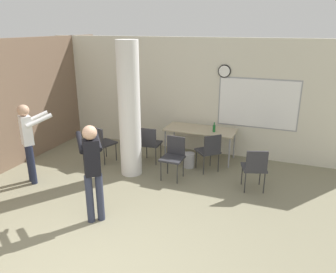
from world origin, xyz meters
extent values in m
cube|color=#7A604C|center=(-3.50, 2.50, 1.40)|extent=(0.12, 7.00, 2.80)
cube|color=beige|center=(0.00, 5.06, 1.40)|extent=(8.00, 0.12, 2.80)
cylinder|color=black|center=(0.73, 4.99, 2.05)|extent=(0.30, 0.03, 0.30)
cylinder|color=white|center=(0.73, 4.97, 2.05)|extent=(0.25, 0.01, 0.25)
cube|color=#99999E|center=(1.54, 5.00, 1.35)|extent=(1.82, 0.01, 1.16)
cube|color=white|center=(1.54, 4.99, 1.35)|extent=(1.76, 0.02, 1.10)
cylinder|color=white|center=(-0.82, 3.18, 1.40)|extent=(0.45, 0.45, 2.80)
cube|color=tan|center=(0.32, 4.52, 0.72)|extent=(1.65, 0.74, 0.03)
cylinder|color=gray|center=(-0.44, 4.22, 0.35)|extent=(0.04, 0.04, 0.71)
cylinder|color=gray|center=(1.09, 4.22, 0.35)|extent=(0.04, 0.04, 0.71)
cylinder|color=gray|center=(-0.44, 4.83, 0.35)|extent=(0.04, 0.04, 0.71)
cylinder|color=gray|center=(1.09, 4.83, 0.35)|extent=(0.04, 0.04, 0.71)
cylinder|color=#1E6B2D|center=(0.67, 4.43, 0.82)|extent=(0.06, 0.06, 0.16)
cylinder|color=#1E6B2D|center=(0.67, 4.43, 0.93)|extent=(0.03, 0.03, 0.07)
cylinder|color=#B2B2B7|center=(0.24, 3.94, 0.16)|extent=(0.27, 0.27, 0.33)
cube|color=#2D2D33|center=(0.67, 3.92, 0.45)|extent=(0.62, 0.62, 0.04)
cube|color=#2D2D33|center=(0.81, 3.77, 0.67)|extent=(0.31, 0.29, 0.40)
cylinder|color=#333333|center=(0.68, 4.17, 0.21)|extent=(0.02, 0.02, 0.43)
cylinder|color=#333333|center=(0.42, 3.93, 0.21)|extent=(0.02, 0.02, 0.43)
cylinder|color=#333333|center=(0.92, 3.91, 0.21)|extent=(0.02, 0.02, 0.43)
cylinder|color=#333333|center=(0.66, 3.66, 0.21)|extent=(0.02, 0.02, 0.43)
cube|color=#2D2D33|center=(1.73, 3.38, 0.45)|extent=(0.56, 0.56, 0.04)
cube|color=#2D2D33|center=(1.79, 3.18, 0.67)|extent=(0.39, 0.15, 0.40)
cylinder|color=#333333|center=(1.84, 3.61, 0.21)|extent=(0.02, 0.02, 0.43)
cylinder|color=#333333|center=(1.50, 3.49, 0.21)|extent=(0.02, 0.02, 0.43)
cylinder|color=#333333|center=(1.95, 3.26, 0.21)|extent=(0.02, 0.02, 0.43)
cylinder|color=#333333|center=(1.61, 3.15, 0.21)|extent=(0.02, 0.02, 0.43)
cube|color=#2D2D33|center=(-1.71, 3.55, 0.45)|extent=(0.55, 0.55, 0.04)
cube|color=#2D2D33|center=(-1.77, 3.36, 0.67)|extent=(0.39, 0.15, 0.40)
cylinder|color=#333333|center=(-1.48, 3.67, 0.21)|extent=(0.02, 0.02, 0.43)
cylinder|color=#333333|center=(-1.82, 3.78, 0.21)|extent=(0.02, 0.02, 0.43)
cylinder|color=#333333|center=(-1.59, 3.32, 0.21)|extent=(0.02, 0.02, 0.43)
cylinder|color=#333333|center=(-1.93, 3.44, 0.21)|extent=(0.02, 0.02, 0.43)
cube|color=#2D2D33|center=(-0.68, 3.92, 0.45)|extent=(0.47, 0.47, 0.04)
cube|color=#2D2D33|center=(-0.67, 3.71, 0.67)|extent=(0.40, 0.06, 0.40)
cylinder|color=#333333|center=(-0.52, 4.11, 0.21)|extent=(0.02, 0.02, 0.43)
cylinder|color=#333333|center=(-0.88, 4.09, 0.21)|extent=(0.02, 0.02, 0.43)
cylinder|color=#333333|center=(-0.49, 3.75, 0.21)|extent=(0.02, 0.02, 0.43)
cylinder|color=#333333|center=(-0.85, 3.73, 0.21)|extent=(0.02, 0.02, 0.43)
cube|color=#2D2D33|center=(0.10, 3.24, 0.45)|extent=(0.45, 0.45, 0.04)
cube|color=#2D2D33|center=(0.10, 3.44, 0.67)|extent=(0.40, 0.04, 0.40)
cylinder|color=#333333|center=(-0.08, 3.06, 0.21)|extent=(0.02, 0.02, 0.43)
cylinder|color=#333333|center=(0.28, 3.05, 0.21)|extent=(0.02, 0.02, 0.43)
cylinder|color=#333333|center=(-0.08, 3.42, 0.21)|extent=(0.02, 0.02, 0.43)
cylinder|color=#333333|center=(0.28, 3.41, 0.21)|extent=(0.02, 0.02, 0.43)
cylinder|color=#1E2338|center=(-2.44, 2.01, 0.41)|extent=(0.12, 0.12, 0.82)
cylinder|color=#1E2338|center=(-2.58, 2.10, 0.41)|extent=(0.12, 0.12, 0.82)
cube|color=white|center=(-2.51, 2.06, 1.11)|extent=(0.30, 0.29, 0.58)
sphere|color=tan|center=(-2.51, 2.06, 1.51)|extent=(0.22, 0.22, 0.22)
cylinder|color=white|center=(-2.27, 2.18, 1.30)|extent=(0.35, 0.48, 0.23)
cylinder|color=white|center=(-2.49, 2.32, 1.30)|extent=(0.35, 0.48, 0.23)
cylinder|color=#2D3347|center=(-0.46, 1.38, 0.41)|extent=(0.12, 0.12, 0.83)
cylinder|color=#2D3347|center=(-0.58, 1.27, 0.41)|extent=(0.12, 0.12, 0.83)
cube|color=black|center=(-0.52, 1.33, 1.12)|extent=(0.31, 0.30, 0.58)
sphere|color=tan|center=(-0.52, 1.33, 1.52)|extent=(0.22, 0.22, 0.22)
cylinder|color=black|center=(-0.58, 1.59, 1.31)|extent=(0.41, 0.45, 0.23)
cylinder|color=black|center=(-0.78, 1.41, 1.31)|extent=(0.41, 0.45, 0.23)
cube|color=white|center=(-0.93, 1.59, 1.31)|extent=(0.11, 0.12, 0.04)
camera|label=1|loc=(2.26, -2.61, 3.05)|focal=35.00mm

